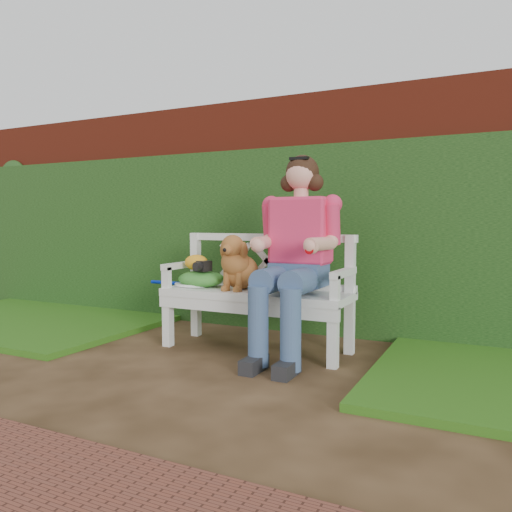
% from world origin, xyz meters
% --- Properties ---
extents(ground, '(60.00, 60.00, 0.00)m').
position_xyz_m(ground, '(0.00, 0.00, 0.00)').
color(ground, '#2F1F10').
extents(brick_wall, '(10.00, 0.30, 2.20)m').
position_xyz_m(brick_wall, '(0.00, 1.90, 1.10)').
color(brick_wall, maroon).
rests_on(brick_wall, ground).
extents(ivy_hedge, '(10.00, 0.18, 1.70)m').
position_xyz_m(ivy_hedge, '(0.00, 1.68, 0.85)').
color(ivy_hedge, '#356423').
rests_on(ivy_hedge, ground).
extents(grass_left, '(2.60, 2.00, 0.05)m').
position_xyz_m(grass_left, '(-2.40, 0.90, 0.03)').
color(grass_left, '#205812').
rests_on(grass_left, ground).
extents(garden_bench, '(1.61, 0.67, 0.48)m').
position_xyz_m(garden_bench, '(0.12, 0.87, 0.24)').
color(garden_bench, white).
rests_on(garden_bench, ground).
extents(seated_woman, '(0.66, 0.88, 1.56)m').
position_xyz_m(seated_woman, '(0.49, 0.85, 0.78)').
color(seated_woman, '#CC4A74').
rests_on(seated_woman, ground).
extents(dog, '(0.39, 0.46, 0.44)m').
position_xyz_m(dog, '(-0.01, 0.85, 0.70)').
color(dog, olive).
rests_on(dog, garden_bench).
extents(tennis_racket, '(0.63, 0.30, 0.03)m').
position_xyz_m(tennis_racket, '(-0.48, 0.85, 0.49)').
color(tennis_racket, white).
rests_on(tennis_racket, garden_bench).
extents(green_bag, '(0.46, 0.40, 0.13)m').
position_xyz_m(green_bag, '(-0.38, 0.86, 0.55)').
color(green_bag, '#298536').
rests_on(green_bag, garden_bench).
extents(camera_item, '(0.15, 0.13, 0.09)m').
position_xyz_m(camera_item, '(-0.34, 0.83, 0.66)').
color(camera_item, black).
rests_on(camera_item, green_bag).
extents(baseball_glove, '(0.23, 0.19, 0.13)m').
position_xyz_m(baseball_glove, '(-0.42, 0.86, 0.68)').
color(baseball_glove, orange).
rests_on(baseball_glove, green_bag).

